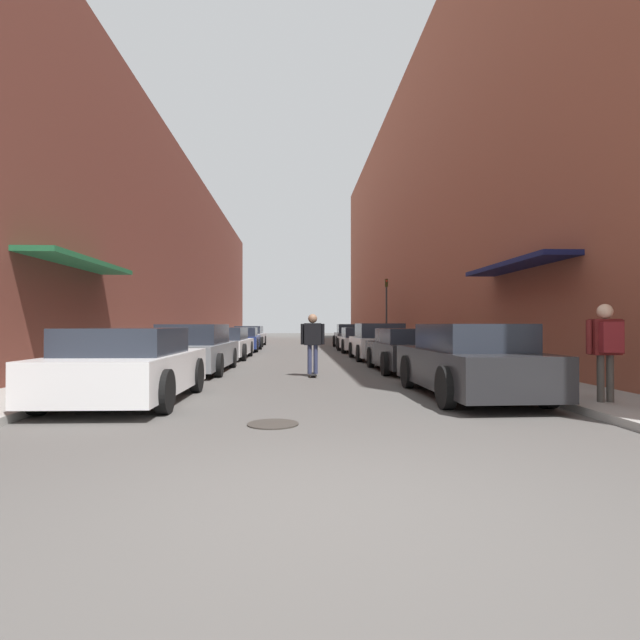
{
  "coord_description": "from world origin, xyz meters",
  "views": [
    {
      "loc": [
        -0.2,
        -3.75,
        1.36
      ],
      "look_at": [
        0.5,
        10.24,
        1.49
      ],
      "focal_mm": 28.0,
      "sensor_mm": 36.0,
      "label": 1
    }
  ],
  "objects_px": {
    "parked_car_left_0": "(128,366)",
    "parked_car_right_3": "(360,340)",
    "parked_car_left_2": "(225,344)",
    "parked_car_right_4": "(351,336)",
    "parked_car_left_1": "(196,349)",
    "parked_car_right_0": "(468,362)",
    "manhole_cover": "(273,424)",
    "pedestrian": "(606,341)",
    "skateboarder": "(313,338)",
    "parked_car_left_3": "(242,339)",
    "parked_car_right_2": "(378,342)",
    "parked_car_left_4": "(249,336)",
    "traffic_light": "(386,305)",
    "parked_car_right_1": "(409,350)"
  },
  "relations": [
    {
      "from": "parked_car_left_1",
      "to": "manhole_cover",
      "type": "xyz_separation_m",
      "value": [
        2.54,
        -7.59,
        -0.64
      ]
    },
    {
      "from": "parked_car_left_3",
      "to": "parked_car_left_4",
      "type": "xyz_separation_m",
      "value": [
        -0.14,
        5.9,
        0.02
      ]
    },
    {
      "from": "parked_car_left_3",
      "to": "parked_car_left_4",
      "type": "height_order",
      "value": "parked_car_left_4"
    },
    {
      "from": "parked_car_left_1",
      "to": "parked_car_left_3",
      "type": "distance_m",
      "value": 11.53
    },
    {
      "from": "parked_car_right_2",
      "to": "manhole_cover",
      "type": "xyz_separation_m",
      "value": [
        -3.54,
        -12.46,
        -0.66
      ]
    },
    {
      "from": "parked_car_left_0",
      "to": "parked_car_left_1",
      "type": "relative_size",
      "value": 0.84
    },
    {
      "from": "parked_car_right_1",
      "to": "parked_car_right_2",
      "type": "bearing_deg",
      "value": 90.86
    },
    {
      "from": "parked_car_right_2",
      "to": "parked_car_right_3",
      "type": "xyz_separation_m",
      "value": [
        0.0,
        5.43,
        -0.07
      ]
    },
    {
      "from": "parked_car_left_0",
      "to": "parked_car_left_1",
      "type": "distance_m",
      "value": 5.52
    },
    {
      "from": "parked_car_right_0",
      "to": "parked_car_right_2",
      "type": "bearing_deg",
      "value": 90.06
    },
    {
      "from": "parked_car_right_4",
      "to": "parked_car_left_2",
      "type": "bearing_deg",
      "value": -123.29
    },
    {
      "from": "parked_car_left_3",
      "to": "skateboarder",
      "type": "distance_m",
      "value": 13.28
    },
    {
      "from": "parked_car_left_2",
      "to": "parked_car_left_3",
      "type": "height_order",
      "value": "parked_car_left_2"
    },
    {
      "from": "parked_car_left_2",
      "to": "parked_car_left_3",
      "type": "relative_size",
      "value": 1.02
    },
    {
      "from": "parked_car_left_3",
      "to": "traffic_light",
      "type": "distance_m",
      "value": 8.63
    },
    {
      "from": "parked_car_left_4",
      "to": "manhole_cover",
      "type": "height_order",
      "value": "parked_car_left_4"
    },
    {
      "from": "parked_car_right_3",
      "to": "manhole_cover",
      "type": "relative_size",
      "value": 5.79
    },
    {
      "from": "parked_car_right_2",
      "to": "parked_car_right_4",
      "type": "relative_size",
      "value": 0.99
    },
    {
      "from": "parked_car_right_0",
      "to": "traffic_light",
      "type": "relative_size",
      "value": 1.14
    },
    {
      "from": "parked_car_left_1",
      "to": "pedestrian",
      "type": "relative_size",
      "value": 3.01
    },
    {
      "from": "parked_car_right_3",
      "to": "pedestrian",
      "type": "distance_m",
      "value": 17.05
    },
    {
      "from": "parked_car_right_4",
      "to": "skateboarder",
      "type": "distance_m",
      "value": 16.64
    },
    {
      "from": "parked_car_left_0",
      "to": "parked_car_right_3",
      "type": "xyz_separation_m",
      "value": [
        6.17,
        15.81,
        -0.04
      ]
    },
    {
      "from": "parked_car_left_1",
      "to": "traffic_light",
      "type": "distance_m",
      "value": 16.35
    },
    {
      "from": "parked_car_left_3",
      "to": "parked_car_right_3",
      "type": "relative_size",
      "value": 1.09
    },
    {
      "from": "parked_car_right_2",
      "to": "parked_car_right_3",
      "type": "bearing_deg",
      "value": 89.95
    },
    {
      "from": "parked_car_right_2",
      "to": "parked_car_left_2",
      "type": "bearing_deg",
      "value": 172.16
    },
    {
      "from": "parked_car_left_2",
      "to": "parked_car_right_3",
      "type": "distance_m",
      "value": 7.6
    },
    {
      "from": "manhole_cover",
      "to": "pedestrian",
      "type": "relative_size",
      "value": 0.44
    },
    {
      "from": "parked_car_right_1",
      "to": "parked_car_right_2",
      "type": "xyz_separation_m",
      "value": [
        -0.07,
        4.9,
        0.05
      ]
    },
    {
      "from": "parked_car_left_2",
      "to": "parked_car_left_4",
      "type": "xyz_separation_m",
      "value": [
        -0.1,
        11.73,
        0.01
      ]
    },
    {
      "from": "parked_car_right_2",
      "to": "pedestrian",
      "type": "distance_m",
      "value": 11.66
    },
    {
      "from": "parked_car_left_2",
      "to": "parked_car_right_3",
      "type": "height_order",
      "value": "parked_car_left_2"
    },
    {
      "from": "parked_car_right_2",
      "to": "parked_car_right_4",
      "type": "xyz_separation_m",
      "value": [
        0.09,
        10.18,
        0.0
      ]
    },
    {
      "from": "parked_car_left_0",
      "to": "manhole_cover",
      "type": "xyz_separation_m",
      "value": [
        2.62,
        -2.07,
        -0.63
      ]
    },
    {
      "from": "skateboarder",
      "to": "manhole_cover",
      "type": "xyz_separation_m",
      "value": [
        -0.76,
        -6.25,
        -1.0
      ]
    },
    {
      "from": "parked_car_left_1",
      "to": "manhole_cover",
      "type": "relative_size",
      "value": 6.77
    },
    {
      "from": "traffic_light",
      "to": "parked_car_right_4",
      "type": "bearing_deg",
      "value": 153.64
    },
    {
      "from": "parked_car_right_4",
      "to": "traffic_light",
      "type": "relative_size",
      "value": 1.03
    },
    {
      "from": "parked_car_left_4",
      "to": "traffic_light",
      "type": "height_order",
      "value": "traffic_light"
    },
    {
      "from": "parked_car_left_1",
      "to": "parked_car_right_1",
      "type": "relative_size",
      "value": 1.13
    },
    {
      "from": "manhole_cover",
      "to": "parked_car_left_1",
      "type": "bearing_deg",
      "value": 108.47
    },
    {
      "from": "parked_car_left_2",
      "to": "parked_car_right_4",
      "type": "xyz_separation_m",
      "value": [
        6.14,
        9.35,
        0.06
      ]
    },
    {
      "from": "parked_car_left_2",
      "to": "pedestrian",
      "type": "bearing_deg",
      "value": -57.78
    },
    {
      "from": "parked_car_left_1",
      "to": "parked_car_right_0",
      "type": "height_order",
      "value": "parked_car_right_0"
    },
    {
      "from": "parked_car_right_4",
      "to": "skateboarder",
      "type": "height_order",
      "value": "skateboarder"
    },
    {
      "from": "parked_car_right_3",
      "to": "parked_car_right_4",
      "type": "relative_size",
      "value": 1.01
    },
    {
      "from": "parked_car_right_4",
      "to": "pedestrian",
      "type": "distance_m",
      "value": 21.77
    },
    {
      "from": "parked_car_left_3",
      "to": "parked_car_right_2",
      "type": "xyz_separation_m",
      "value": [
        6.01,
        -6.67,
        0.07
      ]
    },
    {
      "from": "skateboarder",
      "to": "traffic_light",
      "type": "xyz_separation_m",
      "value": [
        4.8,
        15.43,
        1.48
      ]
    }
  ]
}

